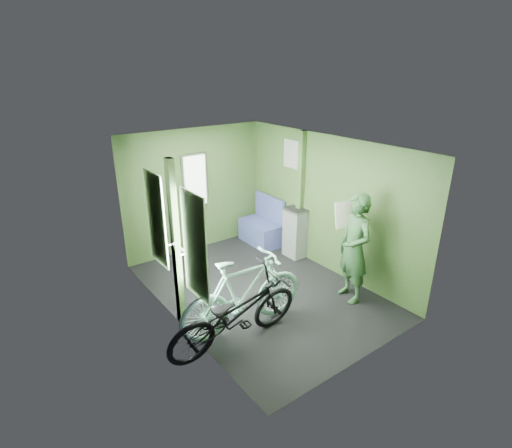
{
  "coord_description": "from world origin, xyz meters",
  "views": [
    {
      "loc": [
        -3.31,
        -4.36,
        3.32
      ],
      "look_at": [
        0.0,
        0.1,
        1.1
      ],
      "focal_mm": 28.0,
      "sensor_mm": 36.0,
      "label": 1
    }
  ],
  "objects_px": {
    "waste_box": "(295,233)",
    "bench_seat": "(262,229)",
    "passenger": "(354,248)",
    "bicycle_black": "(237,345)",
    "bicycle_mint": "(244,328)"
  },
  "relations": [
    {
      "from": "waste_box",
      "to": "bicycle_mint",
      "type": "bearing_deg",
      "value": -148.05
    },
    {
      "from": "bicycle_black",
      "to": "waste_box",
      "type": "bearing_deg",
      "value": -57.41
    },
    {
      "from": "bicycle_black",
      "to": "bicycle_mint",
      "type": "height_order",
      "value": "bicycle_mint"
    },
    {
      "from": "bicycle_mint",
      "to": "passenger",
      "type": "xyz_separation_m",
      "value": [
        1.74,
        -0.34,
        0.83
      ]
    },
    {
      "from": "bicycle_mint",
      "to": "passenger",
      "type": "height_order",
      "value": "passenger"
    },
    {
      "from": "passenger",
      "to": "waste_box",
      "type": "bearing_deg",
      "value": -175.28
    },
    {
      "from": "waste_box",
      "to": "bench_seat",
      "type": "relative_size",
      "value": 0.99
    },
    {
      "from": "bicycle_black",
      "to": "bench_seat",
      "type": "height_order",
      "value": "bench_seat"
    },
    {
      "from": "bench_seat",
      "to": "bicycle_black",
      "type": "bearing_deg",
      "value": -131.94
    },
    {
      "from": "waste_box",
      "to": "bench_seat",
      "type": "distance_m",
      "value": 0.87
    },
    {
      "from": "passenger",
      "to": "waste_box",
      "type": "distance_m",
      "value": 1.66
    },
    {
      "from": "passenger",
      "to": "bicycle_black",
      "type": "bearing_deg",
      "value": -77.97
    },
    {
      "from": "bicycle_mint",
      "to": "bench_seat",
      "type": "xyz_separation_m",
      "value": [
        1.91,
        2.1,
        0.28
      ]
    },
    {
      "from": "waste_box",
      "to": "bench_seat",
      "type": "xyz_separation_m",
      "value": [
        -0.11,
        0.84,
        -0.19
      ]
    },
    {
      "from": "bicycle_black",
      "to": "bicycle_mint",
      "type": "xyz_separation_m",
      "value": [
        0.28,
        0.24,
        0.0
      ]
    }
  ]
}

